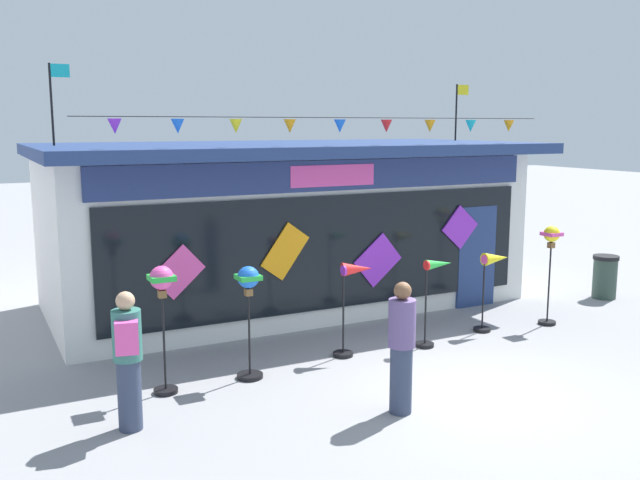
{
  "coord_description": "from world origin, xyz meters",
  "views": [
    {
      "loc": [
        -5.92,
        -7.1,
        3.57
      ],
      "look_at": [
        -0.95,
        2.58,
        1.77
      ],
      "focal_mm": 39.12,
      "sensor_mm": 36.0,
      "label": 1
    }
  ],
  "objects_px": {
    "kite_shop_building": "(285,223)",
    "wind_spinner_center_right": "(434,286)",
    "wind_spinner_right": "(493,271)",
    "person_mid_plaza": "(402,347)",
    "wind_spinner_far_left": "(162,295)",
    "wind_spinner_left": "(249,297)",
    "wind_spinner_far_right": "(551,250)",
    "trash_bin": "(605,277)",
    "person_near_camera": "(128,358)",
    "wind_spinner_center_left": "(354,287)"
  },
  "relations": [
    {
      "from": "kite_shop_building",
      "to": "wind_spinner_center_right",
      "type": "height_order",
      "value": "kite_shop_building"
    },
    {
      "from": "kite_shop_building",
      "to": "wind_spinner_right",
      "type": "bearing_deg",
      "value": -54.74
    },
    {
      "from": "wind_spinner_right",
      "to": "person_mid_plaza",
      "type": "distance_m",
      "value": 4.12
    },
    {
      "from": "wind_spinner_far_left",
      "to": "person_mid_plaza",
      "type": "height_order",
      "value": "wind_spinner_far_left"
    },
    {
      "from": "wind_spinner_left",
      "to": "wind_spinner_right",
      "type": "height_order",
      "value": "wind_spinner_left"
    },
    {
      "from": "kite_shop_building",
      "to": "wind_spinner_left",
      "type": "height_order",
      "value": "kite_shop_building"
    },
    {
      "from": "kite_shop_building",
      "to": "wind_spinner_right",
      "type": "xyz_separation_m",
      "value": [
        2.43,
        -3.44,
        -0.58
      ]
    },
    {
      "from": "wind_spinner_far_right",
      "to": "person_mid_plaza",
      "type": "distance_m",
      "value": 5.04
    },
    {
      "from": "wind_spinner_left",
      "to": "wind_spinner_center_right",
      "type": "xyz_separation_m",
      "value": [
        3.23,
        0.03,
        -0.2
      ]
    },
    {
      "from": "wind_spinner_left",
      "to": "person_mid_plaza",
      "type": "xyz_separation_m",
      "value": [
        1.24,
        -1.99,
        -0.33
      ]
    },
    {
      "from": "wind_spinner_right",
      "to": "person_mid_plaza",
      "type": "relative_size",
      "value": 0.83
    },
    {
      "from": "wind_spinner_left",
      "to": "trash_bin",
      "type": "bearing_deg",
      "value": 6.73
    },
    {
      "from": "kite_shop_building",
      "to": "person_mid_plaza",
      "type": "distance_m",
      "value": 5.85
    },
    {
      "from": "kite_shop_building",
      "to": "person_mid_plaza",
      "type": "xyz_separation_m",
      "value": [
        -1.0,
        -5.71,
        -0.78
      ]
    },
    {
      "from": "wind_spinner_left",
      "to": "person_near_camera",
      "type": "height_order",
      "value": "person_near_camera"
    },
    {
      "from": "kite_shop_building",
      "to": "wind_spinner_center_right",
      "type": "distance_m",
      "value": 3.87
    },
    {
      "from": "wind_spinner_far_left",
      "to": "wind_spinner_left",
      "type": "distance_m",
      "value": 1.23
    },
    {
      "from": "wind_spinner_right",
      "to": "wind_spinner_left",
      "type": "bearing_deg",
      "value": -176.58
    },
    {
      "from": "wind_spinner_far_left",
      "to": "wind_spinner_center_left",
      "type": "xyz_separation_m",
      "value": [
        3.05,
        0.23,
        -0.27
      ]
    },
    {
      "from": "wind_spinner_right",
      "to": "wind_spinner_far_right",
      "type": "distance_m",
      "value": 1.19
    },
    {
      "from": "wind_spinner_right",
      "to": "wind_spinner_far_right",
      "type": "xyz_separation_m",
      "value": [
        1.14,
        -0.2,
        0.3
      ]
    },
    {
      "from": "wind_spinner_left",
      "to": "trash_bin",
      "type": "height_order",
      "value": "wind_spinner_left"
    },
    {
      "from": "wind_spinner_right",
      "to": "wind_spinner_far_left",
      "type": "bearing_deg",
      "value": -177.22
    },
    {
      "from": "wind_spinner_left",
      "to": "wind_spinner_right",
      "type": "bearing_deg",
      "value": 3.42
    },
    {
      "from": "person_mid_plaza",
      "to": "wind_spinner_left",
      "type": "bearing_deg",
      "value": 24.81
    },
    {
      "from": "person_near_camera",
      "to": "trash_bin",
      "type": "bearing_deg",
      "value": -157.43
    },
    {
      "from": "wind_spinner_far_right",
      "to": "person_mid_plaza",
      "type": "xyz_separation_m",
      "value": [
        -4.56,
        -2.07,
        -0.5
      ]
    },
    {
      "from": "wind_spinner_center_right",
      "to": "wind_spinner_left",
      "type": "bearing_deg",
      "value": -179.48
    },
    {
      "from": "wind_spinner_center_right",
      "to": "wind_spinner_right",
      "type": "bearing_deg",
      "value": 9.82
    },
    {
      "from": "person_mid_plaza",
      "to": "trash_bin",
      "type": "height_order",
      "value": "person_mid_plaza"
    },
    {
      "from": "wind_spinner_center_right",
      "to": "wind_spinner_far_right",
      "type": "bearing_deg",
      "value": 1.07
    },
    {
      "from": "wind_spinner_center_left",
      "to": "wind_spinner_far_right",
      "type": "relative_size",
      "value": 0.82
    },
    {
      "from": "kite_shop_building",
      "to": "person_mid_plaza",
      "type": "relative_size",
      "value": 5.6
    },
    {
      "from": "wind_spinner_far_left",
      "to": "wind_spinner_right",
      "type": "relative_size",
      "value": 1.26
    },
    {
      "from": "wind_spinner_far_left",
      "to": "wind_spinner_left",
      "type": "height_order",
      "value": "wind_spinner_far_left"
    },
    {
      "from": "wind_spinner_center_left",
      "to": "person_mid_plaza",
      "type": "distance_m",
      "value": 2.31
    },
    {
      "from": "person_near_camera",
      "to": "person_mid_plaza",
      "type": "relative_size",
      "value": 1.0
    },
    {
      "from": "wind_spinner_right",
      "to": "trash_bin",
      "type": "distance_m",
      "value": 3.75
    },
    {
      "from": "kite_shop_building",
      "to": "wind_spinner_far_right",
      "type": "height_order",
      "value": "kite_shop_building"
    },
    {
      "from": "wind_spinner_far_left",
      "to": "wind_spinner_center_right",
      "type": "bearing_deg",
      "value": 0.46
    },
    {
      "from": "kite_shop_building",
      "to": "wind_spinner_center_left",
      "type": "relative_size",
      "value": 6.37
    },
    {
      "from": "wind_spinner_left",
      "to": "person_mid_plaza",
      "type": "height_order",
      "value": "person_mid_plaza"
    },
    {
      "from": "kite_shop_building",
      "to": "wind_spinner_center_right",
      "type": "xyz_separation_m",
      "value": [
        0.99,
        -3.69,
        -0.65
      ]
    },
    {
      "from": "wind_spinner_center_right",
      "to": "person_near_camera",
      "type": "xyz_separation_m",
      "value": [
        -5.11,
        -0.99,
        -0.1
      ]
    },
    {
      "from": "trash_bin",
      "to": "wind_spinner_far_right",
      "type": "bearing_deg",
      "value": -160.16
    },
    {
      "from": "wind_spinner_center_right",
      "to": "person_mid_plaza",
      "type": "relative_size",
      "value": 0.86
    },
    {
      "from": "person_near_camera",
      "to": "wind_spinner_far_right",
      "type": "bearing_deg",
      "value": -160.51
    },
    {
      "from": "wind_spinner_far_left",
      "to": "wind_spinner_right",
      "type": "xyz_separation_m",
      "value": [
        5.88,
        0.29,
        -0.3
      ]
    },
    {
      "from": "wind_spinner_center_left",
      "to": "wind_spinner_center_right",
      "type": "relative_size",
      "value": 1.03
    },
    {
      "from": "wind_spinner_far_left",
      "to": "wind_spinner_far_right",
      "type": "distance_m",
      "value": 7.02
    }
  ]
}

